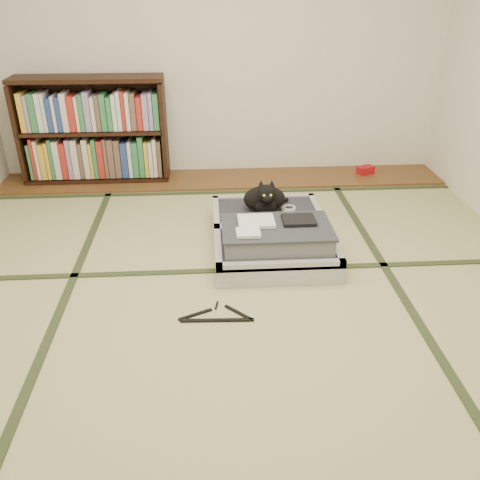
{
  "coord_description": "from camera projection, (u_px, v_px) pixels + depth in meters",
  "views": [
    {
      "loc": [
        -0.13,
        -2.39,
        1.72
      ],
      "look_at": [
        0.05,
        0.35,
        0.25
      ],
      "focal_mm": 38.0,
      "sensor_mm": 36.0,
      "label": 1
    }
  ],
  "objects": [
    {
      "name": "tatami_borders",
      "position": [
        231.0,
        263.0,
        3.36
      ],
      "size": [
        4.0,
        4.5,
        0.01
      ],
      "color": "#2D381E",
      "rests_on": "ground"
    },
    {
      "name": "floor",
      "position": [
        235.0,
        307.0,
        2.92
      ],
      "size": [
        4.5,
        4.5,
        0.0
      ],
      "primitive_type": "plane",
      "color": "tan",
      "rests_on": "ground"
    },
    {
      "name": "red_item",
      "position": [
        365.0,
        170.0,
        4.76
      ],
      "size": [
        0.17,
        0.14,
        0.07
      ],
      "primitive_type": "cube",
      "rotation": [
        0.0,
        0.0,
        0.39
      ],
      "color": "#A80D15",
      "rests_on": "wood_strip"
    },
    {
      "name": "cat",
      "position": [
        265.0,
        199.0,
        3.66
      ],
      "size": [
        0.35,
        0.35,
        0.28
      ],
      "color": "black",
      "rests_on": "suitcase"
    },
    {
      "name": "wood_strip",
      "position": [
        223.0,
        179.0,
        4.68
      ],
      "size": [
        4.0,
        0.5,
        0.02
      ],
      "primitive_type": "cube",
      "color": "brown",
      "rests_on": "ground"
    },
    {
      "name": "cable_coil",
      "position": [
        289.0,
        208.0,
        3.74
      ],
      "size": [
        0.11,
        0.11,
        0.03
      ],
      "color": "white",
      "rests_on": "suitcase"
    },
    {
      "name": "room_shell",
      "position": [
        234.0,
        35.0,
        2.23
      ],
      "size": [
        4.5,
        4.5,
        4.5
      ],
      "color": "white",
      "rests_on": "ground"
    },
    {
      "name": "hanger",
      "position": [
        217.0,
        317.0,
        2.83
      ],
      "size": [
        0.42,
        0.2,
        0.01
      ],
      "color": "black",
      "rests_on": "floor"
    },
    {
      "name": "suitcase",
      "position": [
        272.0,
        235.0,
        3.47
      ],
      "size": [
        0.79,
        1.05,
        0.31
      ],
      "color": "silver",
      "rests_on": "floor"
    },
    {
      "name": "bookcase",
      "position": [
        93.0,
        132.0,
        4.47
      ],
      "size": [
        1.28,
        0.29,
        0.92
      ],
      "color": "black",
      "rests_on": "wood_strip"
    }
  ]
}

